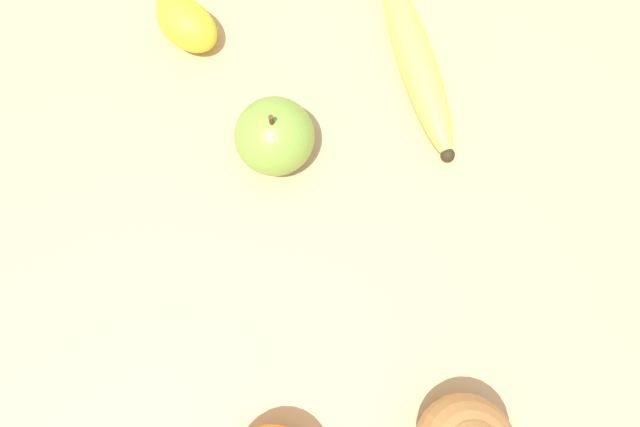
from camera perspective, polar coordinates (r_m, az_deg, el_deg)
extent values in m
plane|color=tan|center=(0.59, 1.27, -0.55)|extent=(3.00, 3.00, 0.00)
ellipsoid|color=#DBCC4C|center=(0.64, 8.83, 13.48)|extent=(0.07, 0.20, 0.03)
sphere|color=#2D2314|center=(0.60, 11.59, 5.27)|extent=(0.01, 0.01, 0.01)
ellipsoid|color=olive|center=(0.58, -4.18, 7.06)|extent=(0.07, 0.07, 0.07)
cylinder|color=#4C3319|center=(0.54, -4.47, 8.52)|extent=(0.00, 0.00, 0.01)
ellipsoid|color=yellow|center=(0.65, -12.08, 16.55)|extent=(0.08, 0.08, 0.05)
sphere|color=yellow|center=(0.67, -14.17, 17.99)|extent=(0.01, 0.01, 0.01)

